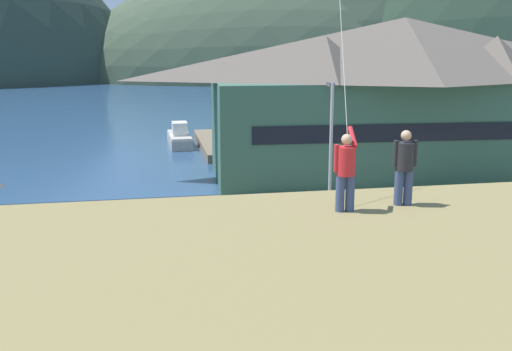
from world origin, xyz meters
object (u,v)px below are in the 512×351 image
parked_car_front_row_silver (288,297)px  parked_car_lone_by_shed (469,295)px  parked_car_mid_row_center (125,305)px  parking_light_pole (331,145)px  wharf_dock (219,145)px  parked_car_mid_row_far (161,253)px  person_kite_flyer (346,169)px  parked_car_back_row_right (387,222)px  harbor_lodge (402,93)px  person_companion (405,165)px  parked_car_mid_row_near (25,258)px  parked_car_corner_spot (286,232)px  moored_boat_wharfside (180,138)px  moored_boat_outer_mooring (261,140)px

parked_car_front_row_silver → parked_car_lone_by_shed: bearing=-8.6°
parked_car_front_row_silver → parked_car_mid_row_center: same height
parked_car_mid_row_center → parking_light_pole: 14.44m
wharf_dock → parked_car_mid_row_far: size_ratio=2.98×
wharf_dock → person_kite_flyer: bearing=-92.8°
parked_car_front_row_silver → parked_car_back_row_right: (6.49, 7.40, 0.00)m
harbor_lodge → parked_car_back_row_right: (-6.44, -13.86, -4.60)m
parked_car_lone_by_shed → parked_car_mid_row_far: size_ratio=1.01×
person_companion → wharf_dock: bearing=89.3°
parked_car_back_row_right → person_kite_flyer: person_kite_flyer is taller
wharf_dock → parked_car_mid_row_near: parked_car_mid_row_near is taller
parked_car_lone_by_shed → parked_car_corner_spot: 9.03m
parked_car_mid_row_near → parked_car_mid_row_far: (5.31, -0.31, 0.00)m
harbor_lodge → person_companion: bearing=-113.1°
parked_car_mid_row_center → parked_car_corner_spot: same height
moored_boat_wharfside → moored_boat_outer_mooring: bearing=-18.4°
parked_car_back_row_right → parking_light_pole: (-1.94, 2.91, 3.20)m
person_kite_flyer → parked_car_mid_row_near: bearing=127.8°
parked_car_lone_by_shed → parking_light_pole: (-1.57, 11.23, 3.20)m
moored_boat_outer_mooring → parked_car_front_row_silver: bearing=-99.1°
parked_car_lone_by_shed → person_kite_flyer: person_kite_flyer is taller
wharf_dock → parking_light_pole: (2.84, -22.81, 3.92)m
moored_boat_wharfside → parked_car_back_row_right: size_ratio=1.32×
parked_car_mid_row_center → parking_light_pole: size_ratio=0.59×
moored_boat_wharfside → parked_car_mid_row_near: bearing=-105.0°
harbor_lodge → parking_light_pole: 13.86m
person_kite_flyer → person_companion: size_ratio=1.07×
parked_car_mid_row_far → parked_car_front_row_silver: bearing=-51.5°
wharf_dock → person_companion: bearing=-90.7°
moored_boat_outer_mooring → parked_car_mid_row_center: 33.95m
harbor_lodge → parked_car_lone_by_shed: (-6.81, -22.19, -4.60)m
parked_car_front_row_silver → harbor_lodge: bearing=58.7°
parked_car_mid_row_near → parked_car_back_row_right: bearing=7.1°
harbor_lodge → parked_car_front_row_silver: size_ratio=6.33×
moored_boat_outer_mooring → parked_car_mid_row_center: bearing=-108.3°
parked_car_lone_by_shed → parked_car_front_row_silver: bearing=171.4°
moored_boat_outer_mooring → parked_car_mid_row_near: bearing=-118.3°
parked_car_front_row_silver → person_companion: (1.24, -6.08, 5.80)m
parked_car_corner_spot → person_kite_flyer: 14.50m
parked_car_mid_row_center → person_kite_flyer: (5.17, -6.70, 5.81)m
moored_boat_outer_mooring → parked_car_mid_row_far: size_ratio=1.79×
harbor_lodge → parked_car_corner_spot: size_ratio=6.41×
parked_car_lone_by_shed → moored_boat_outer_mooring: bearing=91.5°
parked_car_front_row_silver → parked_car_back_row_right: same height
wharf_dock → parked_car_lone_by_shed: size_ratio=2.94×
moored_boat_wharfside → parked_car_back_row_right: moored_boat_wharfside is taller
parked_car_front_row_silver → parked_car_mid_row_far: same height
parked_car_corner_spot → person_companion: 14.16m
wharf_dock → parked_car_mid_row_center: size_ratio=2.96×
moored_boat_wharfside → parked_car_mid_row_near: moored_boat_wharfside is taller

